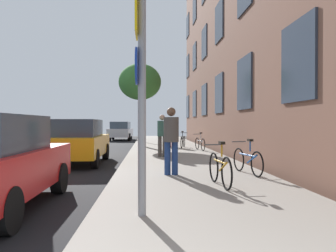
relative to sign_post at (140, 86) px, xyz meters
The scene contains 15 objects.
ground_plane 11.78m from the sign_post, 100.93° to the left, with size 41.80×41.80×0.00m, color #332D28.
road_asphalt 12.35m from the sign_post, 110.68° to the left, with size 7.00×38.00×0.01m, color black.
sidewalk 11.64m from the sign_post, 83.49° to the left, with size 4.20×38.00×0.12m, color gray.
sign_post is the anchor object (origin of this frame).
traffic_light 18.45m from the sign_post, 90.80° to the left, with size 0.43×0.24×3.71m.
tree_near 14.97m from the sign_post, 91.44° to the left, with size 2.59×2.59×5.00m.
bicycle_0 3.13m from the sign_post, 51.85° to the left, with size 0.42×1.65×0.98m.
bicycle_1 4.91m from the sign_post, 53.12° to the left, with size 0.45×1.73×0.95m.
bicycle_2 11.86m from the sign_post, 76.39° to the left, with size 0.42×1.59×0.92m.
bicycle_3 13.43m from the sign_post, 81.04° to the left, with size 0.55×1.59×0.94m.
pedestrian_0 3.92m from the sign_post, 78.95° to the left, with size 0.57×0.57×1.80m.
pedestrian_1 8.42m from the sign_post, 85.24° to the left, with size 0.45×0.45×1.73m.
pedestrian_2 14.04m from the sign_post, 83.96° to the left, with size 0.45×0.45×1.72m.
car_1 7.67m from the sign_post, 108.68° to the left, with size 1.82×4.17×1.62m.
car_2 23.80m from the sign_post, 95.51° to the left, with size 2.00×4.23×1.62m.
Camera 1 is at (-0.09, -1.16, 1.49)m, focal length 34.31 mm.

